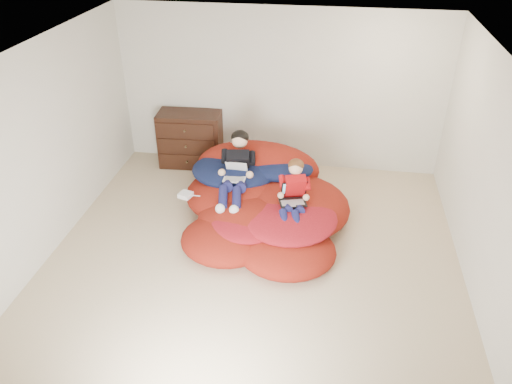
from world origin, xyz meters
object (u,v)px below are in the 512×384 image
object	(u,v)px
beanbag_pile	(262,202)
dresser	(191,139)
older_boy	(236,166)
laptop_white	(235,174)
laptop_black	(293,196)
younger_boy	(294,191)

from	to	relation	value
beanbag_pile	dresser	bearing A→B (deg)	134.62
beanbag_pile	older_boy	distance (m)	0.60
laptop_white	laptop_black	bearing A→B (deg)	-22.88
beanbag_pile	laptop_black	bearing A→B (deg)	-29.97
older_boy	beanbag_pile	bearing A→B (deg)	-23.58
beanbag_pile	younger_boy	distance (m)	0.61
older_boy	laptop_black	distance (m)	0.93
laptop_black	older_boy	bearing A→B (deg)	152.91
laptop_white	laptop_black	xyz separation A→B (m)	(0.82, -0.35, -0.07)
younger_boy	laptop_black	distance (m)	0.06
beanbag_pile	laptop_white	size ratio (longest dim) A/B	8.10
dresser	younger_boy	xyz separation A→B (m)	(1.81, -1.63, 0.17)
dresser	beanbag_pile	world-z (taller)	dresser
laptop_black	laptop_white	bearing A→B (deg)	157.12
younger_boy	laptop_white	bearing A→B (deg)	158.10
laptop_white	dresser	bearing A→B (deg)	127.42
beanbag_pile	older_boy	xyz separation A→B (m)	(-0.38, 0.17, 0.44)
laptop_white	laptop_black	size ratio (longest dim) A/B	0.75
dresser	younger_boy	bearing A→B (deg)	-41.95
beanbag_pile	laptop_black	world-z (taller)	beanbag_pile
laptop_black	younger_boy	bearing A→B (deg)	90.00
younger_boy	laptop_black	bearing A→B (deg)	-90.00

